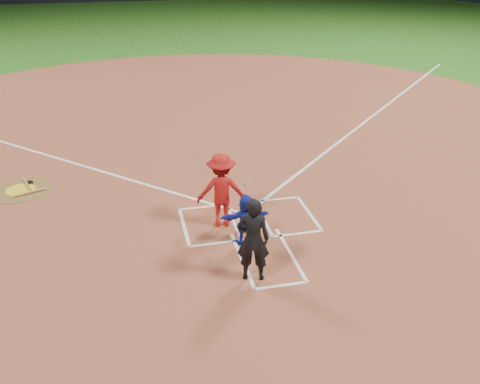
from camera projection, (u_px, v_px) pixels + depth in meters
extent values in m
plane|color=#215615|center=(248.00, 220.00, 13.20)|extent=(120.00, 120.00, 0.00)
cylinder|color=brown|center=(207.00, 138.00, 18.45)|extent=(28.00, 28.00, 0.01)
cylinder|color=white|center=(248.00, 219.00, 13.19)|extent=(0.60, 0.60, 0.02)
cylinder|color=brown|center=(20.00, 190.00, 14.71)|extent=(1.70, 1.70, 0.01)
cylinder|color=gold|center=(20.00, 190.00, 14.71)|extent=(0.80, 0.80, 0.00)
cylinder|color=#AB753E|center=(27.00, 184.00, 14.94)|extent=(0.34, 0.81, 0.06)
cylinder|color=#A46F3C|center=(30.00, 192.00, 14.49)|extent=(0.80, 0.38, 0.06)
torus|color=black|center=(30.00, 182.00, 15.09)|extent=(0.19, 0.19, 0.05)
imported|color=#131F9E|center=(246.00, 220.00, 11.97)|extent=(1.11, 0.36, 1.20)
imported|color=black|center=(253.00, 240.00, 10.60)|extent=(0.76, 0.60, 1.82)
cube|color=white|center=(203.00, 207.00, 13.80)|extent=(1.22, 0.08, 0.01)
cube|color=white|center=(216.00, 243.00, 12.20)|extent=(1.22, 0.08, 0.01)
cube|color=white|center=(234.00, 221.00, 13.12)|extent=(0.08, 1.83, 0.01)
cube|color=white|center=(184.00, 227.00, 12.87)|extent=(0.08, 1.83, 0.01)
cube|color=white|center=(276.00, 199.00, 14.19)|extent=(1.22, 0.08, 0.01)
cube|color=white|center=(298.00, 234.00, 12.59)|extent=(1.22, 0.08, 0.01)
cube|color=white|center=(263.00, 218.00, 13.27)|extent=(0.08, 1.83, 0.01)
cube|color=white|center=(309.00, 213.00, 13.51)|extent=(0.08, 1.83, 0.01)
cube|color=white|center=(242.00, 259.00, 11.59)|extent=(0.08, 2.20, 0.01)
cube|color=white|center=(291.00, 253.00, 11.82)|extent=(0.08, 2.20, 0.01)
cube|color=white|center=(281.00, 285.00, 10.74)|extent=(1.10, 0.08, 0.01)
cube|color=white|center=(378.00, 112.00, 21.07)|extent=(14.21, 14.21, 0.01)
imported|color=#AB1313|center=(221.00, 190.00, 12.60)|extent=(1.27, 0.84, 1.83)
cylinder|color=olive|center=(248.00, 182.00, 12.49)|extent=(0.40, 0.79, 0.28)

